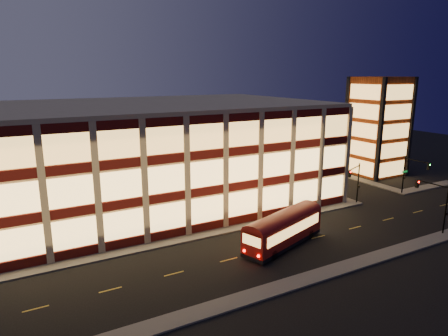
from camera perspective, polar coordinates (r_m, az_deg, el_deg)
ground at (r=47.48m, az=-0.84°, el=-9.65°), size 200.00×200.00×0.00m
sidewalk_office_south at (r=47.06m, az=-4.69°, el=-9.81°), size 54.00×2.00×0.15m
sidewalk_office_east at (r=72.99m, az=8.82°, el=-1.47°), size 2.00×30.00×0.15m
sidewalk_tower_south at (r=74.68m, az=26.95°, el=-2.46°), size 14.00×2.00×0.15m
sidewalk_tower_west at (r=80.05m, az=15.06°, el=-0.46°), size 2.00×30.00×0.15m
sidewalk_near at (r=37.66m, az=8.95°, el=-16.20°), size 100.00×2.00×0.15m
office_building at (r=59.30m, az=-11.13°, el=2.11°), size 50.45×30.45×14.50m
stair_tower at (r=79.43m, az=21.10°, el=5.55°), size 8.60×8.60×18.00m
traffic_signal_far at (r=59.54m, az=18.23°, el=-1.37°), size 3.79×1.87×6.00m
traffic_signal_right at (r=67.63m, az=25.31°, el=-0.29°), size 1.20×4.37×6.00m
traffic_signal_near at (r=53.94m, az=27.94°, el=-3.76°), size 0.32×4.45×6.00m
trolley_bus at (r=44.70m, az=8.51°, el=-8.36°), size 11.63×6.34×3.83m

